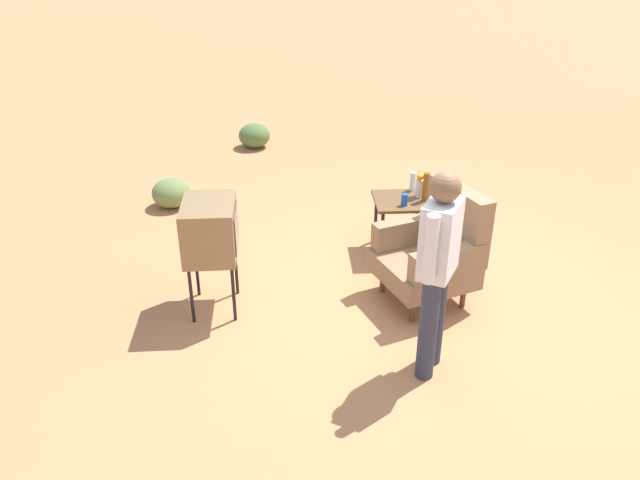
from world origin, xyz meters
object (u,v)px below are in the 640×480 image
(armchair, at_px, (435,249))
(tv_on_stand, at_px, (210,230))
(side_table, at_px, (401,207))
(bottle_tall_amber, at_px, (426,187))
(flower_vase, at_px, (420,183))
(person_standing, at_px, (438,264))
(bottle_short_clear, at_px, (413,181))
(soda_can_blue, at_px, (404,200))

(armchair, xyz_separation_m, tv_on_stand, (0.06, -1.98, 0.28))
(side_table, height_order, tv_on_stand, tv_on_stand)
(side_table, relative_size, bottle_tall_amber, 1.96)
(armchair, height_order, flower_vase, armchair)
(tv_on_stand, bearing_deg, side_table, 118.11)
(side_table, bearing_deg, bottle_tall_amber, 79.67)
(side_table, height_order, flower_vase, flower_vase)
(side_table, bearing_deg, person_standing, -3.16)
(armchair, xyz_separation_m, bottle_tall_amber, (-0.88, 0.09, 0.24))
(person_standing, bearing_deg, tv_on_stand, -119.14)
(side_table, distance_m, flower_vase, 0.31)
(flower_vase, bearing_deg, armchair, -3.01)
(side_table, xyz_separation_m, tv_on_stand, (0.98, -1.84, 0.28))
(armchair, distance_m, person_standing, 1.14)
(tv_on_stand, relative_size, bottle_short_clear, 5.15)
(bottle_short_clear, relative_size, soda_can_blue, 1.64)
(bottle_tall_amber, relative_size, bottle_short_clear, 1.50)
(armchair, xyz_separation_m, person_standing, (1.02, -0.25, 0.44))
(armchair, height_order, bottle_short_clear, armchair)
(bottle_tall_amber, height_order, bottle_short_clear, bottle_tall_amber)
(side_table, distance_m, person_standing, 1.99)
(side_table, relative_size, tv_on_stand, 0.57)
(armchair, relative_size, bottle_tall_amber, 3.53)
(bottle_short_clear, height_order, soda_can_blue, bottle_short_clear)
(person_standing, distance_m, bottle_short_clear, 2.21)
(bottle_short_clear, bearing_deg, armchair, -0.60)
(tv_on_stand, height_order, bottle_tall_amber, tv_on_stand)
(armchair, relative_size, flower_vase, 4.00)
(tv_on_stand, distance_m, bottle_short_clear, 2.33)
(person_standing, xyz_separation_m, bottle_tall_amber, (-1.90, 0.34, -0.20))
(bottle_short_clear, xyz_separation_m, soda_can_blue, (0.38, -0.16, -0.04))
(tv_on_stand, relative_size, soda_can_blue, 8.44)
(armchair, height_order, soda_can_blue, armchair)
(person_standing, distance_m, bottle_tall_amber, 1.94)
(bottle_tall_amber, bearing_deg, side_table, -100.33)
(tv_on_stand, relative_size, person_standing, 0.63)
(person_standing, height_order, bottle_tall_amber, person_standing)
(soda_can_blue, relative_size, flower_vase, 0.46)
(armchair, relative_size, soda_can_blue, 8.69)
(armchair, bearing_deg, person_standing, -13.66)
(bottle_tall_amber, bearing_deg, bottle_short_clear, -164.83)
(armchair, height_order, tv_on_stand, armchair)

